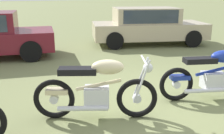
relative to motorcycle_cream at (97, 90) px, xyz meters
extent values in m
plane|color=olive|center=(1.24, 0.14, -0.50)|extent=(120.00, 120.00, 0.00)
torus|color=black|center=(0.60, -0.26, -0.16)|extent=(0.65, 0.36, 0.68)
torus|color=black|center=(-0.64, 0.29, -0.16)|extent=(0.65, 0.36, 0.68)
cylinder|color=silver|center=(0.60, -0.26, -0.16)|extent=(0.17, 0.15, 0.14)
cylinder|color=silver|center=(-0.64, 0.29, -0.16)|extent=(0.17, 0.15, 0.14)
cylinder|color=silver|center=(0.69, -0.21, 0.16)|extent=(0.26, 0.14, 0.72)
cylinder|color=silver|center=(0.62, -0.37, 0.16)|extent=(0.26, 0.14, 0.72)
cube|color=silver|center=(0.00, 0.01, -0.12)|extent=(0.49, 0.44, 0.32)
cylinder|color=beige|center=(0.03, -0.01, 0.08)|extent=(0.70, 0.36, 0.21)
ellipsoid|color=beige|center=(0.16, -0.07, 0.38)|extent=(0.58, 0.45, 0.24)
cube|color=black|center=(-0.28, 0.13, 0.32)|extent=(0.65, 0.47, 0.10)
cube|color=beige|center=(-0.58, 0.27, -0.02)|extent=(0.40, 0.31, 0.08)
cylinder|color=silver|center=(0.69, -0.31, 0.48)|extent=(0.29, 0.60, 0.03)
sphere|color=silver|center=(0.74, -0.33, 0.36)|extent=(0.21, 0.21, 0.16)
cylinder|color=silver|center=(-0.27, -0.05, -0.26)|extent=(0.76, 0.40, 0.08)
torus|color=black|center=(1.63, 0.01, -0.16)|extent=(0.66, 0.29, 0.66)
cylinder|color=silver|center=(1.63, 0.01, -0.16)|extent=(0.16, 0.14, 0.14)
cube|color=silver|center=(2.33, -0.21, -0.12)|extent=(0.47, 0.41, 0.32)
cylinder|color=navy|center=(2.35, -0.22, 0.08)|extent=(0.76, 0.30, 0.22)
ellipsoid|color=navy|center=(2.50, -0.27, 0.35)|extent=(0.57, 0.41, 0.24)
cube|color=black|center=(2.04, -0.12, 0.29)|extent=(0.64, 0.41, 0.10)
cube|color=navy|center=(1.69, -0.01, -0.02)|extent=(0.40, 0.28, 0.08)
cylinder|color=silver|center=(2.07, -0.30, -0.26)|extent=(0.79, 0.32, 0.08)
cylinder|color=black|center=(-0.10, 5.76, -0.18)|extent=(0.67, 0.33, 0.64)
cylinder|color=black|center=(-0.39, 4.21, -0.18)|extent=(0.67, 0.33, 0.64)
cube|color=#BCAD8C|center=(4.29, 5.03, 0.05)|extent=(4.70, 3.01, 0.60)
cube|color=#BCAD8C|center=(4.14, 5.07, 0.63)|extent=(2.77, 2.24, 0.60)
cube|color=#2D3842|center=(4.14, 5.07, 0.65)|extent=(2.44, 2.16, 0.48)
cylinder|color=black|center=(5.95, 5.35, -0.18)|extent=(0.68, 0.40, 0.64)
cylinder|color=black|center=(5.45, 3.79, -0.18)|extent=(0.68, 0.40, 0.64)
cylinder|color=black|center=(3.12, 6.26, -0.18)|extent=(0.68, 0.40, 0.64)
cylinder|color=black|center=(2.62, 4.70, -0.18)|extent=(0.68, 0.40, 0.64)
camera|label=1|loc=(-1.49, -3.68, 1.53)|focal=41.92mm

